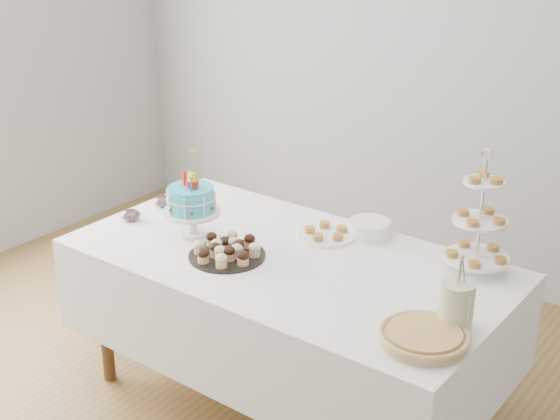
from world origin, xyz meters
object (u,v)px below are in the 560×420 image
Objects in this scene: utensil_pitcher at (456,304)px; birthday_cake at (192,213)px; pie at (424,337)px; table at (287,302)px; plate_stack at (370,229)px; jam_bowl_a at (131,215)px; pastry_plate at (326,233)px; tiered_stand at (480,221)px; cupcake_tray at (227,249)px; jam_bowl_b at (164,201)px.

birthday_cake is at bearing -157.13° from utensil_pitcher.
table is at bearing 161.15° from pie.
jam_bowl_a is (-1.01, -0.54, -0.01)m from plate_stack.
pastry_plate is 2.84× the size of jam_bowl_a.
plate_stack is (0.17, 0.40, 0.27)m from table.
tiered_stand is 0.52m from utensil_pitcher.
cupcake_tray is 1.07m from tiered_stand.
plate_stack is 2.07× the size of jam_bowl_a.
tiered_stand is 0.57m from plate_stack.
birthday_cake is at bearing -143.38° from plate_stack.
pie is 1.67× the size of plate_stack.
table is 6.69× the size of utensil_pitcher.
table is 5.71× the size of cupcake_tray.
tiered_stand is at bearing 8.18° from pastry_plate.
cupcake_tray reaches higher than plate_stack.
jam_bowl_a is (-1.54, -0.51, -0.20)m from tiered_stand.
birthday_cake is 1.32m from utensil_pitcher.
jam_bowl_b is at bearing 158.48° from cupcake_tray.
pie is (1.01, -0.11, -0.01)m from cupcake_tray.
plate_stack is at bearing 53.03° from birthday_cake.
birthday_cake is 2.10× the size of plate_stack.
utensil_pitcher is at bearing 15.18° from birthday_cake.
cupcake_tray is at bearing -142.21° from table.
pie is 3.23× the size of jam_bowl_b.
cupcake_tray is 0.49m from pastry_plate.
tiered_stand is 2.76× the size of plate_stack.
table is 7.21× the size of pastry_plate.
pie is at bearing -4.79° from jam_bowl_a.
utensil_pitcher is (1.32, -0.03, -0.01)m from birthday_cake.
table is 9.89× the size of plate_stack.
utensil_pitcher reaches higher than plate_stack.
pie is at bearing -81.65° from tiered_stand.
tiered_stand is (0.70, 0.37, 0.45)m from table.
cupcake_tray is 0.68m from plate_stack.
plate_stack is 0.68× the size of utensil_pitcher.
table is 5.91× the size of pie.
table is 0.89m from jam_bowl_a.
jam_bowl_a is at bearing -155.17° from utensil_pitcher.
birthday_cake is 4.05× the size of jam_bowl_b.
birthday_cake reaches higher than table.
tiered_stand reaches higher than cupcake_tray.
pastry_plate is (0.02, 0.27, 0.24)m from table.
pastry_plate is (-0.78, 0.55, -0.01)m from pie.
pie is at bearing -47.00° from plate_stack.
cupcake_tray reaches higher than table.
pastry_plate is at bearing 178.89° from utensil_pitcher.
birthday_cake is at bearing -25.83° from jam_bowl_b.
table is 19.06× the size of jam_bowl_b.
birthday_cake is 4.36× the size of jam_bowl_a.
tiered_stand is at bearing 30.28° from cupcake_tray.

